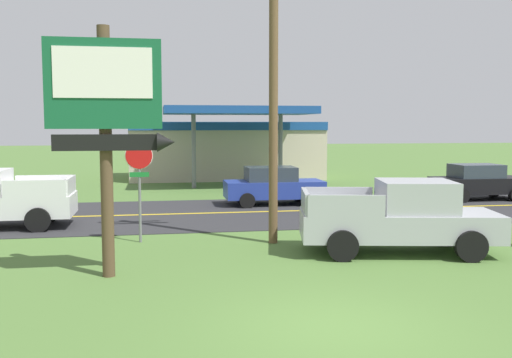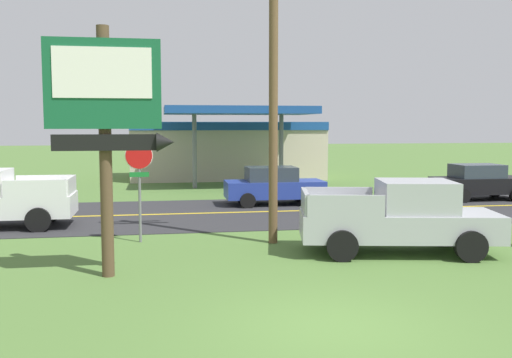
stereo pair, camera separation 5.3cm
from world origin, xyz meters
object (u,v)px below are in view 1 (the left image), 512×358
Objects in this scene: motel_sign at (108,111)px; gas_station at (226,148)px; car_blue_near_lane at (273,186)px; stop_sign at (139,174)px; car_black_mid_lane at (478,182)px; utility_pole at (274,63)px; pickup_silver_parked_on_lawn at (401,218)px.

motel_sign is 24.57m from gas_station.
car_blue_near_lane is (5.96, 11.03, -2.91)m from motel_sign.
stop_sign is 0.70× the size of car_black_mid_lane.
gas_station is at bearing 77.17° from motel_sign.
motel_sign reaches higher than car_blue_near_lane.
utility_pole is (3.82, -0.72, 3.16)m from stop_sign.
pickup_silver_parked_on_lawn is (6.93, -2.63, -1.06)m from stop_sign.
car_black_mid_lane is at bearing 50.49° from pickup_silver_parked_on_lawn.
car_black_mid_lane is at bearing 0.00° from car_blue_near_lane.
stop_sign reaches higher than car_black_mid_lane.
car_black_mid_lane is (11.16, 7.86, -4.36)m from utility_pole.
pickup_silver_parked_on_lawn reaches higher than car_black_mid_lane.
motel_sign is 1.34× the size of car_blue_near_lane.
motel_sign is at bearing -118.39° from car_blue_near_lane.
stop_sign is 0.25× the size of gas_station.
gas_station is at bearing 92.31° from car_blue_near_lane.
utility_pole is 2.31× the size of car_black_mid_lane.
motel_sign is 12.87m from car_blue_near_lane.
utility_pole is 1.77× the size of pickup_silver_parked_on_lawn.
motel_sign is at bearing -144.06° from utility_pole.
car_black_mid_lane is (15.53, 11.03, -2.91)m from motel_sign.
car_blue_near_lane is at bearing 98.82° from pickup_silver_parked_on_lawn.
gas_station reaches higher than pickup_silver_parked_on_lawn.
utility_pole is 21.00m from gas_station.
motel_sign is 1.34× the size of car_black_mid_lane.
pickup_silver_parked_on_lawn is 9.88m from car_blue_near_lane.
stop_sign is 0.70× the size of car_blue_near_lane.
utility_pole is at bearing -144.84° from car_black_mid_lane.
stop_sign is 16.64m from car_black_mid_lane.
car_black_mid_lane is at bearing 25.47° from stop_sign.
utility_pole is 5.58m from pickup_silver_parked_on_lawn.
stop_sign is 9.04m from car_blue_near_lane.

